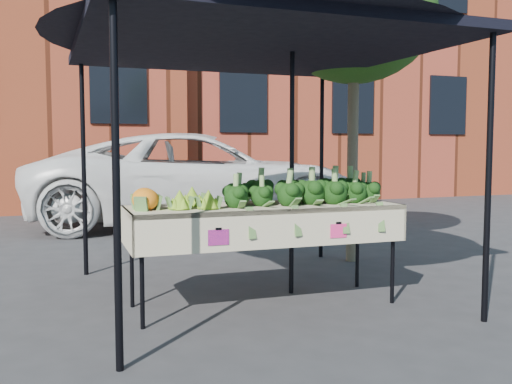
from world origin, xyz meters
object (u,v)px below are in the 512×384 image
table (264,255)px  street_tree (353,105)px  vehicle (200,58)px  canopy (254,151)px

table → street_tree: size_ratio=0.63×
street_tree → vehicle: bearing=103.4°
table → vehicle: vehicle is taller
table → canopy: canopy is taller
table → street_tree: (1.74, 1.46, 1.46)m
table → street_tree: 2.70m
vehicle → street_tree: 4.00m
table → vehicle: (0.84, 5.22, 2.52)m
table → street_tree: street_tree is taller
canopy → vehicle: (0.79, 4.84, 1.60)m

